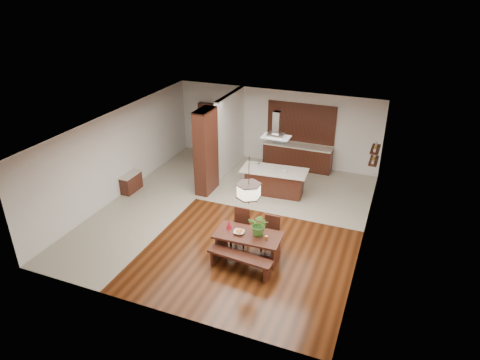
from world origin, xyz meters
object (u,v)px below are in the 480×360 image
at_px(foliage_plant, 259,225).
at_px(fruit_bowl, 239,232).
at_px(dining_table, 248,240).
at_px(island_cup, 285,171).
at_px(microwave, 279,139).
at_px(pendant_lantern, 249,182).
at_px(hallway_console, 131,183).
at_px(range_hood, 277,125).
at_px(dining_bench, 240,263).
at_px(dining_chair_left, 240,228).
at_px(dining_chair_right, 270,234).
at_px(kitchen_island, 274,181).

xyz_separation_m(foliage_plant, fruit_bowl, (-0.50, -0.14, -0.26)).
bearing_deg(foliage_plant, dining_table, -161.32).
distance_m(island_cup, microwave, 2.69).
relative_size(pendant_lantern, foliage_plant, 2.21).
bearing_deg(pendant_lantern, hallway_console, 157.65).
bearing_deg(hallway_console, range_hood, 19.55).
distance_m(dining_bench, microwave, 6.89).
xyz_separation_m(dining_table, island_cup, (-0.09, 3.62, 0.43)).
height_order(dining_chair_left, pendant_lantern, pendant_lantern).
relative_size(hallway_console, dining_chair_right, 0.90).
height_order(kitchen_island, range_hood, range_hood).
relative_size(hallway_console, island_cup, 6.62).
bearing_deg(hallway_console, dining_bench, -28.01).
relative_size(foliage_plant, microwave, 1.18).
xyz_separation_m(dining_bench, microwave, (-1.07, 6.75, 0.85)).
distance_m(dining_table, fruit_bowl, 0.33).
bearing_deg(dining_chair_left, dining_bench, -68.20).
distance_m(range_hood, island_cup, 1.56).
distance_m(dining_chair_right, fruit_bowl, 0.93).
bearing_deg(range_hood, microwave, 103.82).
distance_m(pendant_lantern, kitchen_island, 4.16).
bearing_deg(kitchen_island, dining_chair_right, -78.88).
bearing_deg(dining_table, microwave, 99.77).
relative_size(pendant_lantern, microwave, 2.62).
relative_size(dining_bench, foliage_plant, 2.88).
distance_m(dining_bench, dining_chair_right, 1.26).
xyz_separation_m(dining_chair_left, microwave, (-0.60, 5.61, 0.57)).
bearing_deg(kitchen_island, fruit_bowl, -90.92).
bearing_deg(pendant_lantern, dining_chair_left, 131.09).
distance_m(dining_chair_right, microwave, 5.80).
distance_m(pendant_lantern, fruit_bowl, 1.51).
relative_size(dining_bench, island_cup, 12.83).
relative_size(dining_bench, microwave, 3.41).
xyz_separation_m(dining_chair_right, microwave, (-1.47, 5.58, 0.60)).
height_order(kitchen_island, island_cup, island_cup).
bearing_deg(hallway_console, microwave, 44.91).
xyz_separation_m(hallway_console, dining_bench, (5.12, -2.72, -0.08)).
height_order(dining_bench, pendant_lantern, pendant_lantern).
bearing_deg(pendant_lantern, dining_table, 135.00).
xyz_separation_m(range_hood, microwave, (-0.59, 2.39, -1.38)).
bearing_deg(pendant_lantern, dining_chair_right, 52.52).
height_order(dining_table, kitchen_island, kitchen_island).
bearing_deg(range_hood, kitchen_island, -90.00).
relative_size(foliage_plant, fruit_bowl, 2.10).
bearing_deg(fruit_bowl, dining_bench, -65.59).
xyz_separation_m(dining_chair_right, foliage_plant, (-0.15, -0.45, 0.53)).
distance_m(dining_bench, range_hood, 4.92).
bearing_deg(microwave, dining_chair_right, -89.94).
relative_size(kitchen_island, microwave, 4.52).
height_order(range_hood, microwave, range_hood).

